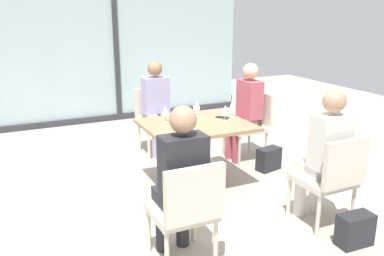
{
  "coord_description": "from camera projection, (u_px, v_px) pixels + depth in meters",
  "views": [
    {
      "loc": [
        -1.83,
        -3.79,
        1.92
      ],
      "look_at": [
        0.0,
        0.1,
        0.65
      ],
      "focal_mm": 38.08,
      "sensor_mm": 36.0,
      "label": 1
    }
  ],
  "objects": [
    {
      "name": "dining_table_main",
      "position": [
        196.0,
        140.0,
        4.43
      ],
      "size": [
        1.11,
        0.93,
        0.73
      ],
      "color": "#997551",
      "rests_on": "ground_plane"
    },
    {
      "name": "person_front_left",
      "position": [
        180.0,
        177.0,
        3.06
      ],
      "size": [
        0.34,
        0.39,
        1.26
      ],
      "color": "#28282D",
      "rests_on": "ground_plane"
    },
    {
      "name": "window_wall_backdrop",
      "position": [
        116.0,
        51.0,
        7.01
      ],
      "size": [
        4.65,
        0.1,
        2.7
      ],
      "color": "#9EB7BC",
      "rests_on": "ground_plane"
    },
    {
      "name": "wine_glass_3",
      "position": [
        232.0,
        106.0,
        4.59
      ],
      "size": [
        0.07,
        0.07,
        0.18
      ],
      "color": "silver",
      "rests_on": "dining_table_main"
    },
    {
      "name": "wine_glass_2",
      "position": [
        225.0,
        110.0,
        4.41
      ],
      "size": [
        0.07,
        0.07,
        0.18
      ],
      "color": "silver",
      "rests_on": "dining_table_main"
    },
    {
      "name": "chair_front_left",
      "position": [
        186.0,
        207.0,
        3.02
      ],
      "size": [
        0.46,
        0.5,
        0.87
      ],
      "color": "beige",
      "rests_on": "ground_plane"
    },
    {
      "name": "handbag_1",
      "position": [
        269.0,
        159.0,
        4.99
      ],
      "size": [
        0.33,
        0.22,
        0.28
      ],
      "primitive_type": "cube",
      "rotation": [
        0.0,
        0.0,
        0.22
      ],
      "color": "#232328",
      "rests_on": "ground_plane"
    },
    {
      "name": "chair_near_window",
      "position": [
        155.0,
        116.0,
        5.57
      ],
      "size": [
        0.46,
        0.51,
        0.87
      ],
      "color": "beige",
      "rests_on": "ground_plane"
    },
    {
      "name": "ground_plane",
      "position": [
        196.0,
        186.0,
        4.58
      ],
      "size": [
        12.0,
        12.0,
        0.0
      ],
      "primitive_type": "plane",
      "color": "#A89E8E"
    },
    {
      "name": "person_far_right",
      "position": [
        245.0,
        107.0,
        5.21
      ],
      "size": [
        0.39,
        0.34,
        1.26
      ],
      "color": "#B24C56",
      "rests_on": "ground_plane"
    },
    {
      "name": "wine_glass_1",
      "position": [
        165.0,
        110.0,
        4.37
      ],
      "size": [
        0.07,
        0.07,
        0.18
      ],
      "color": "silver",
      "rests_on": "dining_table_main"
    },
    {
      "name": "cell_phone_on_table",
      "position": [
        222.0,
        117.0,
        4.59
      ],
      "size": [
        0.15,
        0.16,
        0.01
      ],
      "primitive_type": "cube",
      "rotation": [
        0.0,
        0.0,
        0.69
      ],
      "color": "black",
      "rests_on": "dining_table_main"
    },
    {
      "name": "person_front_right",
      "position": [
        324.0,
        150.0,
        3.63
      ],
      "size": [
        0.34,
        0.39,
        1.26
      ],
      "color": "silver",
      "rests_on": "ground_plane"
    },
    {
      "name": "coffee_cup",
      "position": [
        196.0,
        110.0,
        4.77
      ],
      "size": [
        0.08,
        0.08,
        0.09
      ],
      "primitive_type": "cylinder",
      "color": "white",
      "rests_on": "dining_table_main"
    },
    {
      "name": "chair_front_right",
      "position": [
        331.0,
        176.0,
        3.6
      ],
      "size": [
        0.46,
        0.5,
        0.87
      ],
      "color": "beige",
      "rests_on": "ground_plane"
    },
    {
      "name": "person_near_window",
      "position": [
        157.0,
        104.0,
        5.41
      ],
      "size": [
        0.34,
        0.39,
        1.26
      ],
      "color": "#9E93B7",
      "rests_on": "ground_plane"
    },
    {
      "name": "wine_glass_0",
      "position": [
        197.0,
        105.0,
        4.63
      ],
      "size": [
        0.07,
        0.07,
        0.18
      ],
      "color": "silver",
      "rests_on": "dining_table_main"
    },
    {
      "name": "chair_far_right",
      "position": [
        252.0,
        121.0,
        5.32
      ],
      "size": [
        0.5,
        0.46,
        0.87
      ],
      "color": "beige",
      "rests_on": "ground_plane"
    },
    {
      "name": "handbag_0",
      "position": [
        355.0,
        230.0,
        3.4
      ],
      "size": [
        0.31,
        0.17,
        0.28
      ],
      "primitive_type": "cube",
      "rotation": [
        0.0,
        0.0,
        -0.05
      ],
      "color": "#232328",
      "rests_on": "ground_plane"
    }
  ]
}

